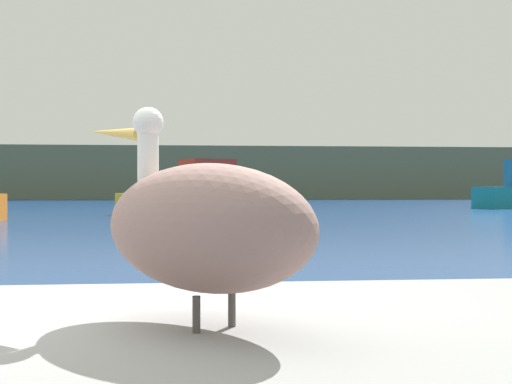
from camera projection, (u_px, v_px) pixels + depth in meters
name	position (u px, v px, depth m)	size (l,w,h in m)	color
hillside_backdrop	(177.00, 174.00, 79.10)	(140.00, 15.90, 5.38)	#5B664C
pelican	(204.00, 226.00, 2.78)	(1.08, 1.27, 0.88)	gray
fishing_boat_yellow	(199.00, 196.00, 34.90)	(7.67, 5.38, 4.46)	yellow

